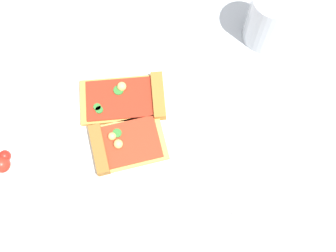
{
  "coord_description": "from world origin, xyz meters",
  "views": [
    {
      "loc": [
        0.22,
        -0.16,
        0.74
      ],
      "look_at": [
        0.04,
        0.01,
        0.03
      ],
      "focal_mm": 49.34,
      "sensor_mm": 36.0,
      "label": 1
    }
  ],
  "objects_px": {
    "plate": "(124,124)",
    "pizza_slice_far": "(122,145)",
    "pizza_slice_near": "(129,99)",
    "paper_napkin": "(277,219)",
    "soda_glass": "(269,19)"
  },
  "relations": [
    {
      "from": "pizza_slice_near",
      "to": "paper_napkin",
      "type": "relative_size",
      "value": 1.21
    },
    {
      "from": "plate",
      "to": "pizza_slice_far",
      "type": "distance_m",
      "value": 0.04
    },
    {
      "from": "plate",
      "to": "paper_napkin",
      "type": "bearing_deg",
      "value": 14.1
    },
    {
      "from": "pizza_slice_near",
      "to": "paper_napkin",
      "type": "bearing_deg",
      "value": 6.98
    },
    {
      "from": "plate",
      "to": "soda_glass",
      "type": "height_order",
      "value": "soda_glass"
    },
    {
      "from": "plate",
      "to": "pizza_slice_near",
      "type": "relative_size",
      "value": 1.48
    },
    {
      "from": "soda_glass",
      "to": "pizza_slice_far",
      "type": "bearing_deg",
      "value": -92.2
    },
    {
      "from": "pizza_slice_far",
      "to": "paper_napkin",
      "type": "xyz_separation_m",
      "value": [
        0.25,
        0.1,
        -0.02
      ]
    },
    {
      "from": "pizza_slice_far",
      "to": "paper_napkin",
      "type": "distance_m",
      "value": 0.27
    },
    {
      "from": "pizza_slice_far",
      "to": "soda_glass",
      "type": "bearing_deg",
      "value": 87.8
    },
    {
      "from": "pizza_slice_near",
      "to": "soda_glass",
      "type": "bearing_deg",
      "value": 76.12
    },
    {
      "from": "pizza_slice_near",
      "to": "paper_napkin",
      "type": "xyz_separation_m",
      "value": [
        0.31,
        0.04,
        -0.02
      ]
    },
    {
      "from": "soda_glass",
      "to": "paper_napkin",
      "type": "bearing_deg",
      "value": -43.31
    },
    {
      "from": "pizza_slice_near",
      "to": "pizza_slice_far",
      "type": "relative_size",
      "value": 1.13
    },
    {
      "from": "plate",
      "to": "pizza_slice_far",
      "type": "bearing_deg",
      "value": -45.66
    }
  ]
}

